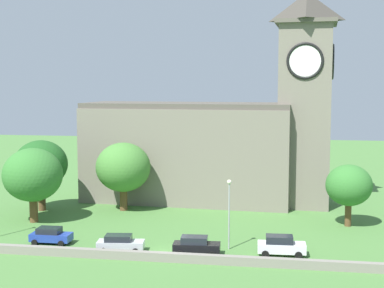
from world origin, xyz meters
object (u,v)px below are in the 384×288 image
object	(u,v)px
car_blue	(51,235)
streetlamp_west_mid	(229,203)
tree_by_tower	(41,164)
tree_churchyard	(349,185)
car_black	(196,246)
tree_riverside_east	(33,175)
car_silver	(120,243)
tree_riverside_west	(123,167)
church	(215,140)
car_white	(281,246)

from	to	relation	value
car_blue	streetlamp_west_mid	distance (m)	18.45
car_blue	tree_by_tower	bearing A→B (deg)	117.34
car_blue	tree_churchyard	bearing A→B (deg)	21.90
car_black	tree_riverside_east	world-z (taller)	tree_riverside_east
car_silver	tree_riverside_west	size ratio (longest dim) A/B	0.54
church	streetlamp_west_mid	distance (m)	23.10
car_silver	car_black	bearing A→B (deg)	1.20
church	streetlamp_west_mid	size ratio (longest dim) A/B	4.95
church	car_black	bearing A→B (deg)	-86.92
car_silver	tree_riverside_west	world-z (taller)	tree_riverside_west
car_blue	car_black	size ratio (longest dim) A/B	0.90
streetlamp_west_mid	tree_churchyard	world-z (taller)	tree_churchyard
tree_riverside_west	tree_riverside_east	bearing A→B (deg)	-138.07
church	tree_riverside_east	distance (m)	24.86
car_white	streetlamp_west_mid	world-z (taller)	streetlamp_west_mid
car_silver	car_black	size ratio (longest dim) A/B	1.03
tree_churchyard	car_black	bearing A→B (deg)	-138.43
car_white	tree_churchyard	size ratio (longest dim) A/B	0.65
car_white	streetlamp_west_mid	bearing A→B (deg)	165.84
streetlamp_west_mid	tree_by_tower	size ratio (longest dim) A/B	0.76
church	car_blue	distance (m)	28.22
car_white	car_black	bearing A→B (deg)	-172.31
car_white	streetlamp_west_mid	size ratio (longest dim) A/B	0.66
car_silver	car_black	distance (m)	7.40
car_white	tree_by_tower	distance (m)	33.93
church	car_white	xyz separation A→B (m)	(9.26, -23.64, -7.58)
car_blue	car_silver	xyz separation A→B (m)	(7.75, -1.50, -0.01)
tree_riverside_east	tree_riverside_west	size ratio (longest dim) A/B	1.00
car_silver	tree_by_tower	distance (m)	22.22
tree_riverside_west	car_silver	bearing A→B (deg)	-74.73
car_silver	streetlamp_west_mid	world-z (taller)	streetlamp_west_mid
church	tree_riverside_west	distance (m)	13.49
car_black	tree_churchyard	xyz separation A→B (m)	(15.34, 13.60, 3.79)
car_silver	car_white	xyz separation A→B (m)	(15.33, 1.23, 0.13)
tree_riverside_east	tree_riverside_west	bearing A→B (deg)	41.93
car_white	car_blue	bearing A→B (deg)	179.32
car_black	tree_riverside_west	size ratio (longest dim) A/B	0.52
car_black	tree_riverside_west	world-z (taller)	tree_riverside_west
church	tree_riverside_east	world-z (taller)	church
tree_by_tower	tree_churchyard	bearing A→B (deg)	-2.73
tree_churchyard	tree_by_tower	bearing A→B (deg)	177.27
church	car_black	world-z (taller)	church
streetlamp_west_mid	tree_riverside_east	distance (m)	24.72
car_black	tree_churchyard	size ratio (longest dim) A/B	0.64
car_silver	tree_by_tower	bearing A→B (deg)	133.99
car_white	tree_churchyard	bearing A→B (deg)	59.42
streetlamp_west_mid	tree_by_tower	xyz separation A→B (m)	(-25.29, 13.05, 1.33)
tree_riverside_west	tree_churchyard	xyz separation A→B (m)	(27.49, -3.64, -0.86)
car_black	car_white	size ratio (longest dim) A/B	0.99
car_blue	tree_churchyard	world-z (taller)	tree_churchyard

